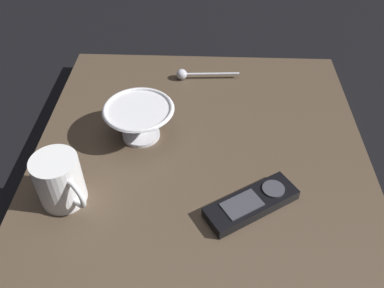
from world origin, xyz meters
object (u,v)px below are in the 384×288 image
at_px(tv_remote_near, 252,203).
at_px(coffee_mug, 60,181).
at_px(cereal_bowl, 140,120).
at_px(teaspoon, 188,74).

bearing_deg(tv_remote_near, coffee_mug, -90.98).
relative_size(cereal_bowl, tv_remote_near, 0.82).
bearing_deg(tv_remote_near, teaspoon, -161.74).
distance_m(cereal_bowl, teaspoon, 0.23).
relative_size(coffee_mug, tv_remote_near, 0.58).
xyz_separation_m(cereal_bowl, coffee_mug, (0.17, -0.11, 0.01)).
bearing_deg(coffee_mug, tv_remote_near, 89.02).
bearing_deg(cereal_bowl, tv_remote_near, 50.67).
distance_m(cereal_bowl, tv_remote_near, 0.28).
height_order(cereal_bowl, coffee_mug, coffee_mug).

